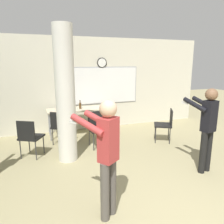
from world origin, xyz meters
TOP-DOWN VIEW (x-y plane):
  - wall_back at (0.02, 5.06)m, footprint 8.00×0.15m
  - support_pillar at (-0.81, 2.94)m, footprint 0.40×0.40m
  - folding_table at (-0.25, 4.50)m, footprint 1.76×0.65m
  - bottle_on_table at (-0.21, 4.49)m, footprint 0.07×0.07m
  - chair_mid_room at (1.79, 3.18)m, footprint 0.60×0.60m
  - chair_near_pillar at (-1.57, 3.31)m, footprint 0.60×0.60m
  - chair_table_front at (0.00, 3.47)m, footprint 0.46×0.46m
  - chair_table_left at (-0.84, 3.91)m, footprint 0.61×0.61m
  - person_playing_front at (-0.58, 0.96)m, footprint 0.59×0.65m
  - person_playing_side at (1.58, 1.53)m, footprint 0.45×0.63m

SIDE VIEW (x-z plane):
  - chair_mid_room at x=1.79m, z-range 0.08..0.95m
  - chair_near_pillar at x=-1.57m, z-range 0.08..0.95m
  - chair_table_front at x=0.00m, z-range 0.08..0.95m
  - chair_table_left at x=-0.84m, z-range 0.08..0.95m
  - folding_table at x=-0.25m, z-range 0.33..1.11m
  - bottle_on_table at x=-0.21m, z-range 0.74..0.99m
  - person_playing_side at x=1.58m, z-range 0.14..1.76m
  - person_playing_front at x=-0.58m, z-range 0.14..1.77m
  - wall_back at x=0.02m, z-range 0.00..2.80m
  - support_pillar at x=-0.81m, z-range 0.00..2.80m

